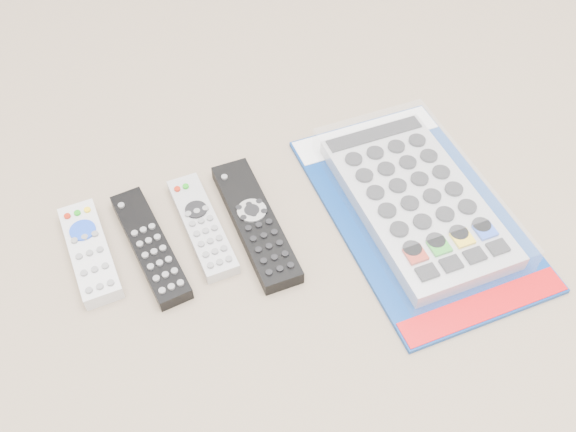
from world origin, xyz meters
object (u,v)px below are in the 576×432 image
object	(u,v)px
remote_slim_black	(150,246)
remote_large_black	(255,222)
remote_silver_dvd	(202,226)
remote_small_grey	(90,252)
jumbo_remote_packaged	(417,199)

from	to	relation	value
remote_slim_black	remote_large_black	xyz separation A→B (m)	(0.14, -0.01, 0.00)
remote_silver_dvd	remote_large_black	distance (m)	0.07
remote_small_grey	remote_silver_dvd	distance (m)	0.15
remote_large_black	remote_silver_dvd	bearing A→B (deg)	161.24
remote_slim_black	jumbo_remote_packaged	world-z (taller)	jumbo_remote_packaged
remote_small_grey	remote_slim_black	bearing A→B (deg)	-16.32
remote_slim_black	remote_silver_dvd	xyz separation A→B (m)	(0.07, 0.01, -0.00)
remote_slim_black	remote_small_grey	bearing A→B (deg)	159.66
remote_silver_dvd	remote_large_black	world-z (taller)	remote_large_black
remote_large_black	remote_small_grey	bearing A→B (deg)	170.81
remote_silver_dvd	remote_large_black	xyz separation A→B (m)	(0.07, -0.02, 0.00)
jumbo_remote_packaged	remote_slim_black	bearing A→B (deg)	169.30
remote_silver_dvd	remote_small_grey	bearing A→B (deg)	174.02
remote_slim_black	remote_large_black	distance (m)	0.14
remote_small_grey	jumbo_remote_packaged	distance (m)	0.45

